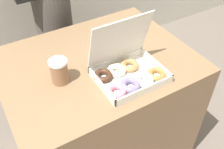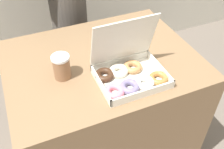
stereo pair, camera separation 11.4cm
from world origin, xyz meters
name	(u,v)px [view 2 (the right image)]	position (x,y,z in m)	size (l,w,h in m)	color
ground_plane	(105,144)	(0.00, 0.00, 0.00)	(14.00, 14.00, 0.00)	#665B51
table	(103,108)	(0.00, 0.00, 0.38)	(0.97, 0.75, 0.76)	brown
donut_box	(128,72)	(0.06, -0.19, 0.80)	(0.33, 0.25, 0.28)	white
coffee_cup	(62,67)	(-0.21, -0.05, 0.82)	(0.08, 0.08, 0.12)	#8C6042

